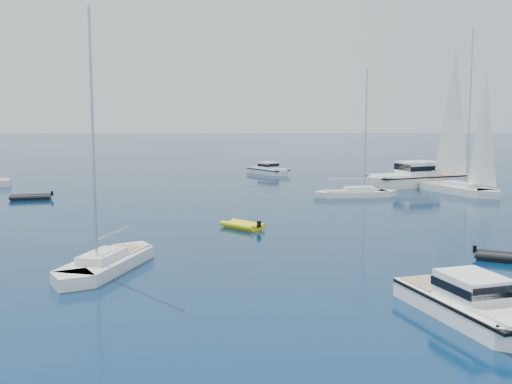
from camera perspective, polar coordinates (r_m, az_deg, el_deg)
ground at (r=26.42m, az=17.98°, el=-12.04°), size 400.00×400.00×0.00m
motor_cruiser_near at (r=28.36m, az=18.74°, el=-10.72°), size 5.37×9.59×2.41m
motor_cruiser_distant at (r=73.78m, az=13.89°, el=0.51°), size 13.97×8.71×3.52m
motor_cruiser_horizon at (r=84.77m, az=1.15°, el=1.60°), size 6.40×7.53×2.00m
sailboat_fore at (r=35.85m, az=-13.12°, el=-6.71°), size 5.04×10.01×14.25m
sailboat_centre at (r=63.84m, az=8.81°, el=-0.42°), size 8.97×3.34×12.88m
sailboat_sails_r at (r=69.05m, az=17.41°, el=-0.08°), size 7.90×11.70×17.03m
tender_yellow at (r=46.60m, az=-1.21°, el=-3.24°), size 3.62×3.59×0.95m
tender_grey_near at (r=39.53m, az=20.79°, el=-5.68°), size 3.23×2.69×0.95m
tender_grey_far at (r=64.93m, az=-19.32°, el=-0.62°), size 4.36×3.04×0.95m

